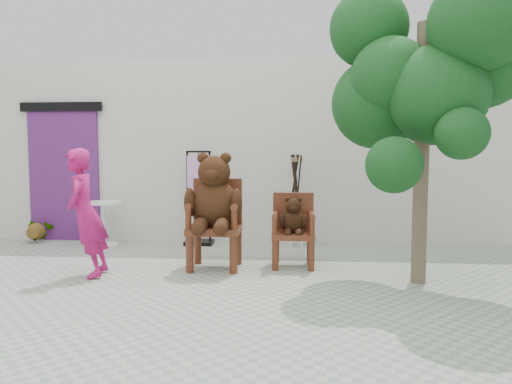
% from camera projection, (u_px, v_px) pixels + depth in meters
% --- Properties ---
extents(ground_plane, '(60.00, 60.00, 0.00)m').
position_uv_depth(ground_plane, '(215.00, 286.00, 5.02)').
color(ground_plane, gray).
rests_on(ground_plane, ground).
extents(back_wall, '(9.00, 1.00, 3.00)m').
position_uv_depth(back_wall, '(243.00, 152.00, 7.98)').
color(back_wall, silver).
rests_on(back_wall, ground).
extents(doorway, '(1.40, 0.11, 2.33)m').
position_uv_depth(doorway, '(64.00, 172.00, 7.71)').
color(doorway, '#562061').
rests_on(doorway, ground).
extents(chair_big, '(0.73, 0.77, 1.47)m').
position_uv_depth(chair_big, '(215.00, 204.00, 5.76)').
color(chair_big, '#481E0F').
rests_on(chair_big, ground).
extents(chair_small, '(0.54, 0.49, 0.94)m').
position_uv_depth(chair_small, '(293.00, 223.00, 5.90)').
color(chair_small, '#481E0F').
rests_on(chair_small, ground).
extents(person, '(0.45, 0.61, 1.51)m').
position_uv_depth(person, '(86.00, 213.00, 5.37)').
color(person, '#B01560').
rests_on(person, ground).
extents(cafe_table, '(0.60, 0.60, 0.70)m').
position_uv_depth(cafe_table, '(103.00, 218.00, 7.28)').
color(cafe_table, white).
rests_on(cafe_table, ground).
extents(display_stand, '(0.46, 0.36, 1.51)m').
position_uv_depth(display_stand, '(199.00, 209.00, 7.35)').
color(display_stand, black).
rests_on(display_stand, ground).
extents(stool_bucket, '(0.32, 0.32, 1.45)m').
position_uv_depth(stool_bucket, '(296.00, 206.00, 7.20)').
color(stool_bucket, white).
rests_on(stool_bucket, ground).
extents(tree, '(2.12, 1.83, 3.36)m').
position_uv_depth(tree, '(425.00, 78.00, 4.98)').
color(tree, '#4E3D2F').
rests_on(tree, ground).
extents(potted_plant, '(0.47, 0.43, 0.46)m').
position_uv_depth(potted_plant, '(38.00, 228.00, 7.59)').
color(potted_plant, black).
rests_on(potted_plant, ground).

